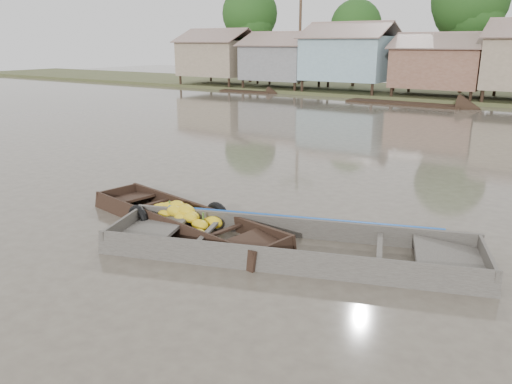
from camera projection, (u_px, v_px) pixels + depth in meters
The scene contains 3 objects.
ground at pixel (241, 254), 9.55m from camera, with size 120.00×120.00×0.00m, color #50483D.
banana_boat at pixel (181, 220), 10.95m from camera, with size 5.51×2.21×0.75m.
viewer_boat at pixel (291, 251), 9.54m from camera, with size 7.32×4.06×0.57m.
Camera 1 is at (5.07, -7.20, 3.89)m, focal length 35.00 mm.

